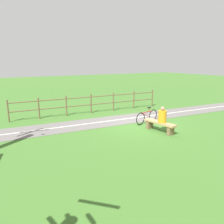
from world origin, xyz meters
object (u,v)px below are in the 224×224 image
Objects in this scene: person_seated at (162,116)px; bicycle at (147,117)px; bench at (160,125)px; backpack at (162,118)px.

person_seated is 0.44× the size of bicycle.
bench is 1.01× the size of bicycle.
backpack is at bearing 151.72° from bicycle.
person_seated is at bearing 63.27° from bicycle.
bench is 2.30× the size of person_seated.
bicycle is 3.75× the size of backpack.
person_seated reaches higher than backpack.
bicycle is at bearing -23.55° from bench.
bench reaches higher than backpack.
person_seated is at bearing 136.94° from backpack.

